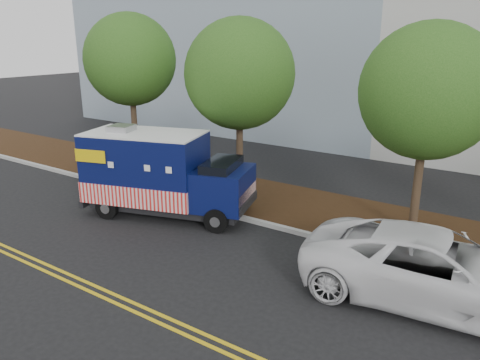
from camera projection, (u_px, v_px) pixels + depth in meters
The scene contains 11 objects.
ground at pixel (190, 225), 15.80m from camera, with size 120.00×120.00×0.00m, color black.
curb at pixel (215, 211), 16.88m from camera, with size 120.00×0.18×0.15m, color #9E9E99.
mulch_strip at pixel (247, 195), 18.54m from camera, with size 120.00×4.00×0.15m, color black.
centerline_near at pixel (80, 279), 12.29m from camera, with size 120.00×0.10×0.01m, color gold.
centerline_far at pixel (72, 283), 12.10m from camera, with size 120.00×0.10×0.01m, color gold.
tree_a at pixel (130, 60), 20.07m from camera, with size 3.94×3.94×7.11m.
tree_b at pixel (240, 74), 17.42m from camera, with size 4.15×4.15×6.83m.
tree_c at pixel (428, 92), 13.56m from camera, with size 4.01×4.01×6.59m.
sign_post at pixel (182, 169), 18.05m from camera, with size 0.06×0.06×2.40m, color #473828.
food_truck at pixel (160, 176), 16.43m from camera, with size 6.30×3.80×3.14m.
white_car at pixel (435, 269), 11.06m from camera, with size 2.87×6.22×1.73m, color white.
Camera 1 is at (9.67, -11.12, 6.15)m, focal length 35.00 mm.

